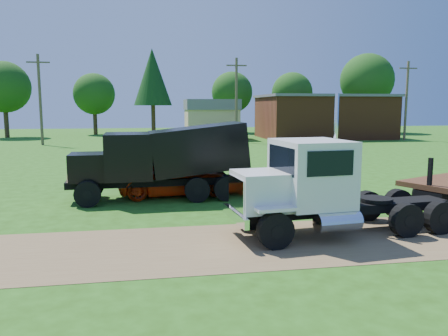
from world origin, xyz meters
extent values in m
plane|color=#244C10|center=(0.00, 0.00, 0.00)|extent=(140.00, 140.00, 0.00)
cube|color=brown|center=(0.00, 0.00, 0.01)|extent=(120.00, 4.20, 0.01)
cube|color=black|center=(2.50, 0.73, 0.74)|extent=(6.97, 1.57, 0.28)
cylinder|color=black|center=(-0.06, -0.52, 0.51)|extent=(1.04, 0.42, 1.02)
cylinder|color=black|center=(-0.06, -0.52, 0.51)|extent=(0.39, 0.38, 0.36)
cylinder|color=black|center=(-0.26, 1.44, 0.51)|extent=(1.04, 0.42, 1.02)
cylinder|color=black|center=(-0.26, 1.44, 0.51)|extent=(0.39, 0.38, 0.36)
cylinder|color=black|center=(4.07, -0.11, 0.51)|extent=(1.04, 0.42, 1.02)
cylinder|color=black|center=(4.07, -0.11, 0.51)|extent=(0.39, 0.38, 0.36)
cylinder|color=black|center=(3.87, 1.86, 0.51)|extent=(1.04, 0.42, 1.02)
cylinder|color=black|center=(3.87, 1.86, 0.51)|extent=(0.39, 0.38, 0.36)
cylinder|color=black|center=(5.27, 0.02, 0.51)|extent=(1.04, 0.42, 1.02)
cylinder|color=black|center=(5.27, 0.02, 0.51)|extent=(0.39, 0.38, 0.36)
cylinder|color=black|center=(5.07, 1.98, 0.51)|extent=(1.04, 0.42, 1.02)
cylinder|color=black|center=(5.07, 1.98, 0.51)|extent=(0.39, 0.38, 0.36)
cube|color=silver|center=(-0.11, 0.46, 1.43)|extent=(1.81, 1.73, 1.11)
cube|color=white|center=(-0.94, 0.38, 1.38)|extent=(0.21, 1.38, 0.92)
cube|color=white|center=(-0.98, 0.38, 0.74)|extent=(0.35, 2.13, 0.28)
cube|color=silver|center=(1.36, 0.61, 1.89)|extent=(2.15, 2.40, 1.94)
cube|color=black|center=(0.41, 0.52, 2.31)|extent=(0.23, 1.84, 0.78)
cube|color=black|center=(1.47, -0.50, 2.31)|extent=(1.38, 0.18, 0.69)
cube|color=black|center=(1.24, 1.72, 2.31)|extent=(1.38, 0.18, 0.69)
cube|color=silver|center=(-0.06, -0.52, 1.11)|extent=(1.14, 0.52, 0.09)
cube|color=silver|center=(-0.26, 1.44, 1.11)|extent=(1.14, 0.52, 0.09)
cylinder|color=white|center=(1.79, -0.41, 0.65)|extent=(1.34, 0.68, 0.55)
cylinder|color=white|center=(2.36, 1.22, 2.12)|extent=(0.14, 0.14, 4.25)
cylinder|color=black|center=(3.61, 0.84, 0.95)|extent=(1.11, 1.11, 0.11)
cube|color=black|center=(-3.01, 6.59, 0.74)|extent=(7.41, 1.20, 0.28)
cylinder|color=black|center=(-5.74, 5.52, 0.51)|extent=(1.03, 0.36, 1.01)
cylinder|color=black|center=(-5.74, 5.52, 0.51)|extent=(0.37, 0.35, 0.36)
cylinder|color=black|center=(-5.81, 7.46, 0.51)|extent=(1.03, 0.36, 1.01)
cylinder|color=black|center=(-5.81, 7.46, 0.51)|extent=(0.37, 0.35, 0.36)
cylinder|color=black|center=(-1.50, 5.68, 0.51)|extent=(1.03, 0.36, 1.01)
cylinder|color=black|center=(-1.50, 5.68, 0.51)|extent=(0.37, 0.35, 0.36)
cylinder|color=black|center=(-1.57, 7.62, 0.51)|extent=(1.03, 0.36, 1.01)
cylinder|color=black|center=(-1.57, 7.62, 0.51)|extent=(0.37, 0.35, 0.36)
cylinder|color=black|center=(-0.30, 5.72, 0.51)|extent=(1.03, 0.36, 1.01)
cylinder|color=black|center=(-0.30, 5.72, 0.51)|extent=(0.37, 0.35, 0.36)
cylinder|color=black|center=(-0.37, 7.66, 0.51)|extent=(1.03, 0.36, 1.01)
cylinder|color=black|center=(-0.37, 7.66, 0.51)|extent=(0.37, 0.35, 0.36)
cube|color=black|center=(-5.69, 6.49, 1.43)|extent=(1.72, 1.63, 1.11)
cube|color=white|center=(-6.51, 6.46, 1.38)|extent=(0.13, 1.39, 0.92)
cube|color=black|center=(-4.21, 6.55, 1.84)|extent=(1.93, 2.28, 1.84)
cube|color=black|center=(-5.11, 6.51, 2.26)|extent=(0.11, 1.85, 0.74)
cube|color=black|center=(-1.35, 6.65, 2.08)|extent=(4.13, 2.36, 2.24)
imported|color=red|center=(-2.18, 7.47, 0.72)|extent=(5.39, 2.87, 1.44)
cylinder|color=black|center=(6.90, 3.26, 0.52)|extent=(1.07, 0.70, 1.03)
cube|color=black|center=(6.02, 1.68, 1.60)|extent=(0.16, 0.16, 1.03)
imported|color=#999999|center=(0.28, 0.22, 0.84)|extent=(0.70, 0.73, 1.67)
imported|color=#999999|center=(4.79, 7.79, 0.93)|extent=(0.98, 0.81, 1.86)
cube|color=brown|center=(18.00, 40.00, 2.50)|extent=(15.00, 10.00, 5.00)
cube|color=#5D5D62|center=(18.00, 40.00, 5.15)|extent=(15.40, 10.40, 0.30)
cube|color=tan|center=(4.00, 40.00, 1.80)|extent=(6.00, 5.00, 3.60)
cube|color=#5D5D62|center=(4.00, 40.00, 4.10)|extent=(6.20, 5.40, 1.20)
cylinder|color=#4E432C|center=(-14.00, 35.00, 4.50)|extent=(0.28, 0.28, 9.00)
cube|color=#4E432C|center=(-14.00, 35.00, 8.20)|extent=(2.20, 0.14, 0.14)
cylinder|color=#4E432C|center=(6.00, 35.00, 4.50)|extent=(0.28, 0.28, 9.00)
cube|color=#4E432C|center=(6.00, 35.00, 8.20)|extent=(2.20, 0.14, 0.14)
cylinder|color=#4E432C|center=(26.00, 35.00, 4.50)|extent=(0.28, 0.28, 9.00)
cube|color=#4E432C|center=(26.00, 35.00, 8.20)|extent=(2.20, 0.14, 0.14)
cylinder|color=#332315|center=(-21.03, 47.44, 1.69)|extent=(0.56, 0.56, 3.39)
sphere|color=#153E0F|center=(-21.03, 47.44, 6.29)|extent=(6.39, 6.39, 6.39)
cylinder|color=#332315|center=(-10.74, 51.96, 1.51)|extent=(0.56, 0.56, 3.02)
sphere|color=#153E0F|center=(-10.74, 51.96, 5.61)|extent=(5.70, 5.70, 5.70)
cylinder|color=#332315|center=(-2.71, 49.33, 2.05)|extent=(0.56, 0.56, 4.09)
cone|color=black|center=(-2.71, 49.33, 7.84)|extent=(5.15, 5.15, 7.60)
cylinder|color=#332315|center=(8.91, 52.82, 1.61)|extent=(0.56, 0.56, 3.22)
sphere|color=#153E0F|center=(8.91, 52.82, 5.97)|extent=(6.06, 6.06, 6.06)
cylinder|color=#332315|center=(17.74, 51.43, 1.59)|extent=(0.56, 0.56, 3.19)
sphere|color=#153E0F|center=(17.74, 51.43, 5.92)|extent=(6.01, 6.01, 6.01)
cylinder|color=#332315|center=(28.77, 49.86, 2.09)|extent=(0.56, 0.56, 4.17)
sphere|color=#153E0F|center=(28.77, 49.86, 7.75)|extent=(7.86, 7.86, 7.86)
camera|label=1|loc=(-3.37, -11.55, 3.82)|focal=35.00mm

